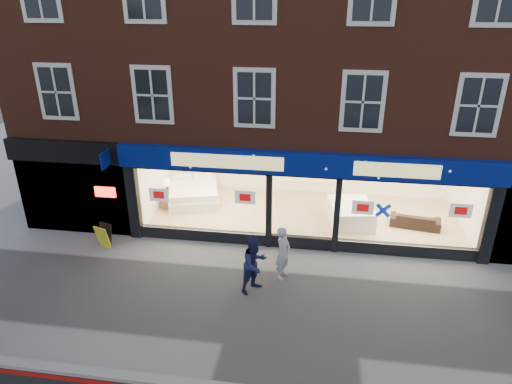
% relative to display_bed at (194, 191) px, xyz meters
% --- Properties ---
extents(ground, '(120.00, 120.00, 0.00)m').
position_rel_display_bed_xyz_m(ground, '(4.34, -5.93, -0.46)').
color(ground, gray).
rests_on(ground, ground).
extents(showroom_floor, '(11.00, 4.50, 0.10)m').
position_rel_display_bed_xyz_m(showroom_floor, '(4.34, -0.68, -0.41)').
color(showroom_floor, tan).
rests_on(showroom_floor, ground).
extents(building, '(19.00, 8.26, 10.30)m').
position_rel_display_bed_xyz_m(building, '(4.32, 1.01, 6.21)').
color(building, '#602B1D').
rests_on(building, ground).
extents(display_bed, '(2.46, 2.73, 1.30)m').
position_rel_display_bed_xyz_m(display_bed, '(0.00, 0.00, 0.00)').
color(display_bed, white).
rests_on(display_bed, showroom_floor).
extents(bedside_table, '(0.50, 0.50, 0.55)m').
position_rel_display_bed_xyz_m(bedside_table, '(-0.76, -0.79, -0.09)').
color(bedside_table, brown).
rests_on(bedside_table, showroom_floor).
extents(mattress_stack, '(1.67, 1.98, 0.70)m').
position_rel_display_bed_xyz_m(mattress_stack, '(5.94, -1.06, -0.01)').
color(mattress_stack, white).
rests_on(mattress_stack, showroom_floor).
extents(sofa, '(1.75, 0.92, 0.49)m').
position_rel_display_bed_xyz_m(sofa, '(8.15, -1.02, -0.12)').
color(sofa, black).
rests_on(sofa, showroom_floor).
extents(a_board, '(0.60, 0.49, 0.80)m').
position_rel_display_bed_xyz_m(a_board, '(-1.92, -3.73, -0.07)').
color(a_board, gold).
rests_on(a_board, ground).
extents(pedestrian_grey, '(0.54, 0.67, 1.60)m').
position_rel_display_bed_xyz_m(pedestrian_grey, '(3.90, -4.56, 0.34)').
color(pedestrian_grey, '#AFB0B7').
rests_on(pedestrian_grey, ground).
extents(pedestrian_blue, '(0.99, 1.02, 1.66)m').
position_rel_display_bed_xyz_m(pedestrian_blue, '(3.20, -5.29, 0.37)').
color(pedestrian_blue, '#181D44').
rests_on(pedestrian_blue, ground).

